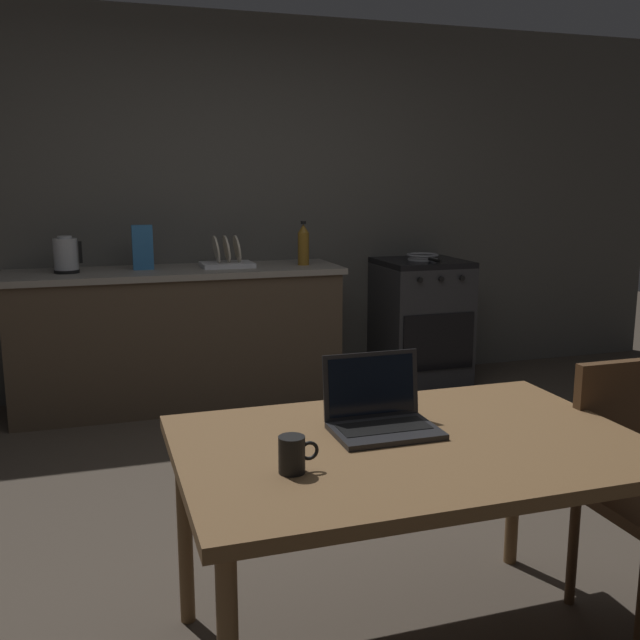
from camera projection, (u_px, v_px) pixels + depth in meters
name	position (u px, v px, depth m)	size (l,w,h in m)	color
ground_plane	(354.00, 532.00, 3.08)	(12.00, 12.00, 0.00)	#473D33
back_wall	(278.00, 206.00, 5.18)	(6.40, 0.10, 2.59)	#51504A
kitchen_counter	(178.00, 337.00, 4.78)	(2.16, 0.64, 0.91)	#4C3D2D
stove_oven	(420.00, 321.00, 5.31)	(0.60, 0.62, 0.91)	#2D2D30
dining_table	(410.00, 460.00, 2.16)	(1.38, 0.91, 0.72)	brown
chair	(638.00, 475.00, 2.44)	(0.40, 0.40, 0.88)	#4C331E
laptop	(381.00, 416.00, 2.23)	(0.32, 0.25, 0.23)	#232326
electric_kettle	(66.00, 255.00, 4.48)	(0.17, 0.15, 0.23)	black
bottle	(303.00, 244.00, 4.88)	(0.08, 0.08, 0.30)	#8C601E
frying_pan	(423.00, 257.00, 5.19)	(0.23, 0.40, 0.05)	gray
coffee_mug	(293.00, 454.00, 1.91)	(0.11, 0.07, 0.10)	black
cereal_box	(143.00, 247.00, 4.63)	(0.13, 0.05, 0.29)	#3372B2
dish_rack	(227.00, 260.00, 4.79)	(0.34, 0.26, 0.21)	silver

